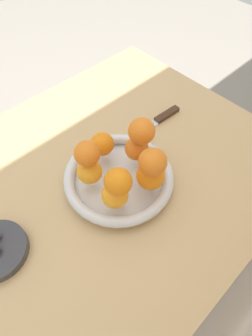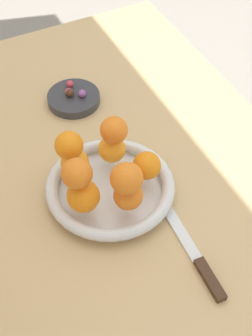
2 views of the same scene
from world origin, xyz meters
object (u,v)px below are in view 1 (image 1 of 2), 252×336
object	(u,v)px
orange_5	(87,154)
orange_6	(118,182)
knife	(152,124)
orange_7	(153,162)
orange_2	(137,148)
orange_0	(115,195)
dining_table	(84,206)
orange_4	(90,171)
fruit_bowl	(119,177)
orange_3	(102,144)
orange_8	(142,131)
orange_1	(151,176)

from	to	relation	value
orange_5	orange_6	xyz separation A→B (m)	(0.00, 0.10, 0.00)
knife	orange_7	bearing A→B (deg)	41.32
orange_2	orange_5	distance (m)	0.14
orange_0	knife	xyz separation A→B (m)	(-0.26, -0.13, -0.06)
dining_table	orange_4	distance (m)	0.16
knife	orange_4	bearing A→B (deg)	10.08
fruit_bowl	orange_7	xyz separation A→B (m)	(-0.03, 0.08, 0.11)
orange_2	orange_4	xyz separation A→B (m)	(0.13, -0.03, -0.00)
orange_3	knife	world-z (taller)	orange_3
dining_table	orange_8	world-z (taller)	orange_8
orange_0	orange_6	size ratio (longest dim) A/B	1.04
knife	orange_5	bearing A→B (deg)	9.53
orange_6	orange_8	xyz separation A→B (m)	(-0.13, -0.06, 0.00)
orange_0	knife	size ratio (longest dim) A/B	0.23
orange_8	orange_0	bearing A→B (deg)	22.21
orange_3	orange_4	xyz separation A→B (m)	(0.07, 0.04, -0.00)
fruit_bowl	orange_0	size ratio (longest dim) A/B	4.53
orange_4	orange_5	bearing A→B (deg)	-143.55
orange_1	orange_7	bearing A→B (deg)	41.08
orange_0	orange_2	bearing A→B (deg)	-154.33
orange_3	orange_2	bearing A→B (deg)	127.33
dining_table	knife	size ratio (longest dim) A/B	4.22
orange_0	orange_8	size ratio (longest dim) A/B	0.95
fruit_bowl	knife	distance (m)	0.22
dining_table	orange_3	distance (m)	0.19
orange_4	knife	bearing A→B (deg)	-169.92
orange_0	orange_3	world-z (taller)	same
dining_table	orange_8	distance (m)	0.27
orange_0	orange_4	bearing A→B (deg)	-89.00
orange_8	knife	bearing A→B (deg)	-149.05
fruit_bowl	orange_8	size ratio (longest dim) A/B	4.30
orange_7	dining_table	bearing A→B (deg)	-48.68
orange_3	knife	distance (m)	0.20
knife	dining_table	bearing A→B (deg)	5.89
orange_1	orange_7	distance (m)	0.06
orange_2	orange_6	xyz separation A→B (m)	(0.12, 0.07, 0.06)
orange_7	fruit_bowl	bearing A→B (deg)	-71.50
orange_4	orange_5	distance (m)	0.06
orange_2	orange_8	xyz separation A→B (m)	(-0.01, 0.01, 0.06)
orange_2	orange_7	xyz separation A→B (m)	(0.04, 0.08, 0.07)
orange_0	orange_8	xyz separation A→B (m)	(-0.13, -0.05, 0.06)
orange_4	knife	xyz separation A→B (m)	(-0.26, -0.05, -0.06)
orange_7	orange_8	world-z (taller)	orange_7
orange_4	knife	world-z (taller)	orange_4
fruit_bowl	orange_7	world-z (taller)	orange_7
orange_2	orange_5	size ratio (longest dim) A/B	1.03
fruit_bowl	orange_7	bearing A→B (deg)	108.50
orange_2	dining_table	bearing A→B (deg)	-15.37
orange_5	orange_7	distance (m)	0.14
orange_4	orange_5	xyz separation A→B (m)	(-0.00, -0.00, 0.06)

